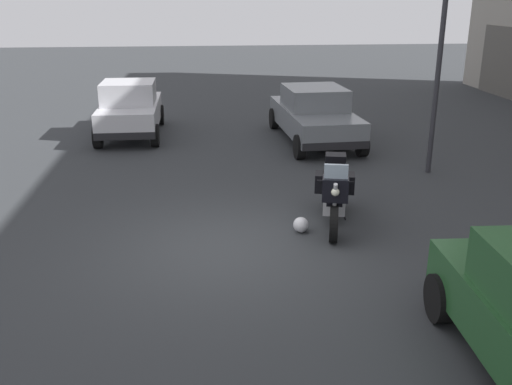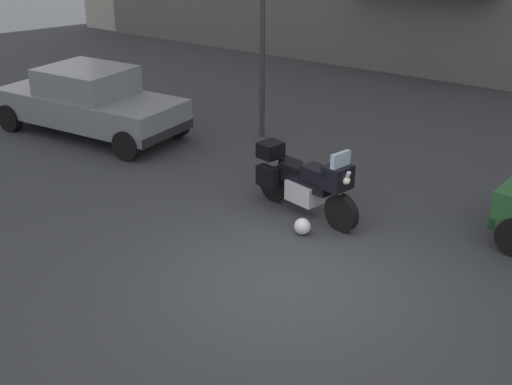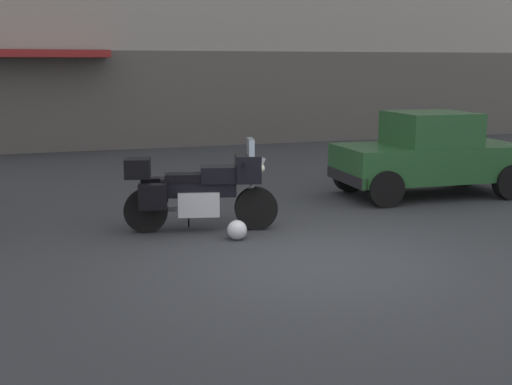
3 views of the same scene
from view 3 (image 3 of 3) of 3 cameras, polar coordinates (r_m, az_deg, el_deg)
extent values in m
plane|color=#2D3033|center=(8.57, 4.95, -5.80)|extent=(80.00, 80.00, 0.00)
cube|color=#514E48|center=(20.04, -9.51, 7.63)|extent=(31.68, 0.12, 2.80)
cube|color=maroon|center=(19.30, -18.85, 10.96)|extent=(4.40, 1.10, 0.20)
cylinder|color=black|center=(10.11, 0.01, -1.33)|extent=(0.66, 0.28, 0.64)
cylinder|color=black|center=(10.08, -9.20, -1.51)|extent=(0.66, 0.28, 0.64)
cylinder|color=#B7B7BC|center=(10.03, -0.11, 1.07)|extent=(0.33, 0.14, 0.68)
cube|color=#B7B7BC|center=(10.04, -4.83, -0.87)|extent=(0.68, 0.53, 0.36)
cube|color=black|center=(10.00, -4.85, 0.48)|extent=(1.13, 0.53, 0.28)
cube|color=black|center=(9.97, -3.14, 1.52)|extent=(0.58, 0.45, 0.24)
cube|color=black|center=(9.97, -6.01, 1.25)|extent=(0.61, 0.42, 0.12)
cube|color=black|center=(9.99, -0.68, 2.02)|extent=(0.45, 0.51, 0.40)
cube|color=#8C9EAD|center=(9.95, -0.45, 3.73)|extent=(0.17, 0.41, 0.28)
sphere|color=#EAEACC|center=(10.01, 0.35, 2.04)|extent=(0.14, 0.14, 0.14)
cylinder|color=black|center=(9.97, -1.14, 2.58)|extent=(0.18, 0.61, 0.04)
cylinder|color=#B7B7BC|center=(10.27, -8.18, -1.37)|extent=(0.56, 0.22, 0.09)
cube|color=black|center=(10.30, -8.49, 0.25)|extent=(0.44, 0.29, 0.36)
cube|color=black|center=(9.75, -8.64, -0.35)|extent=(0.44, 0.29, 0.36)
cube|color=black|center=(9.97, -9.88, 2.02)|extent=(0.44, 0.47, 0.28)
cylinder|color=black|center=(10.27, -5.66, -2.16)|extent=(0.05, 0.13, 0.29)
sphere|color=silver|center=(9.56, -1.60, -3.15)|extent=(0.28, 0.28, 0.28)
cube|color=#235128|center=(13.08, 14.26, 2.52)|extent=(3.48, 1.74, 0.64)
cube|color=#235128|center=(13.01, 14.39, 5.22)|extent=(1.48, 1.51, 0.60)
cube|color=#8C9EAD|center=(13.35, 16.81, 5.23)|extent=(0.13, 1.33, 0.51)
cube|color=#8C9EAD|center=(12.69, 11.84, 5.20)|extent=(0.13, 1.33, 0.48)
cube|color=black|center=(14.01, 20.07, 1.81)|extent=(0.21, 1.56, 0.20)
cube|color=black|center=(12.37, 7.59, 1.27)|extent=(0.21, 1.56, 0.20)
cylinder|color=black|center=(14.40, 17.04, 1.82)|extent=(0.65, 0.25, 0.64)
cylinder|color=black|center=(13.20, 20.51, 0.83)|extent=(0.65, 0.25, 0.64)
cylinder|color=black|center=(13.21, 7.89, 1.43)|extent=(0.65, 0.25, 0.64)
cylinder|color=black|center=(11.89, 10.77, 0.31)|extent=(0.65, 0.25, 0.64)
sphere|color=silver|center=(14.36, 19.26, 2.56)|extent=(0.14, 0.14, 0.14)
cylinder|color=#333338|center=(16.43, 12.41, 3.36)|extent=(0.16, 0.16, 0.79)
sphere|color=#333338|center=(16.39, 12.47, 4.73)|extent=(0.16, 0.16, 0.16)
camera|label=1|loc=(14.13, 41.87, 14.65)|focal=40.05mm
camera|label=2|loc=(8.26, 72.76, 22.89)|focal=47.41mm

